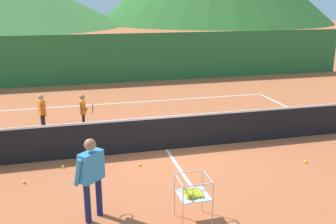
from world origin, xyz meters
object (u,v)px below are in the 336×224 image
Objects in this scene: tennis_ball_0 at (63,167)px; tennis_ball_6 at (306,162)px; instructor at (91,172)px; tennis_ball_1 at (139,165)px; tennis_net at (166,133)px; student_1 at (83,109)px; student_0 at (42,110)px; ball_cart at (192,193)px; tennis_ball_2 at (24,182)px.

tennis_ball_0 and tennis_ball_6 have the same top height.
instructor is 23.75× the size of tennis_ball_1.
tennis_net is 3.71m from tennis_ball_6.
instructor reaches higher than student_1.
student_0 is 4.16m from tennis_ball_1.
student_0 is at bearing 126.73° from tennis_ball_1.
ball_cart is at bearing -63.79° from student_0.
tennis_ball_6 is at bearing -11.57° from tennis_ball_0.
instructor reaches higher than student_0.
tennis_ball_2 is (-0.86, -0.65, 0.00)m from tennis_ball_0.
tennis_net is 162.80× the size of tennis_ball_0.
tennis_ball_0 is (-2.36, 3.08, -0.55)m from ball_cart.
tennis_net is 3.86m from tennis_ball_2.
student_0 is 1.27m from student_1.
tennis_ball_0 is at bearing 168.43° from tennis_ball_6.
tennis_ball_0 is at bearing -78.45° from student_0.
tennis_ball_2 is at bearing -173.84° from tennis_ball_1.
student_0 reaches higher than tennis_ball_1.
ball_cart is 2.82m from tennis_ball_1.
tennis_ball_1 is at bearing 100.53° from ball_cart.
student_0 reaches higher than tennis_net.
instructor is 2.66m from tennis_ball_1.
tennis_ball_2 is at bearing -114.48° from student_1.
tennis_ball_1 is 2.73m from tennis_ball_2.
student_1 is (1.25, -0.26, -0.00)m from student_0.
instructor reaches higher than tennis_ball_0.
tennis_net is at bearing 83.37° from ball_cart.
student_0 is at bearing 144.80° from tennis_net.
tennis_ball_2 is 1.00× the size of tennis_ball_6.
tennis_ball_0 is 1.00× the size of tennis_ball_6.
tennis_net is 3.65m from ball_cart.
tennis_ball_2 is (-3.64, -1.19, -0.47)m from tennis_net.
instructor is at bearing 161.96° from ball_cart.
tennis_ball_0 is at bearing 127.45° from ball_cart.
tennis_ball_1 is 1.00× the size of tennis_ball_6.
student_0 reaches higher than tennis_ball_0.
instructor is 1.80× the size of ball_cart.
student_1 is 17.74× the size of tennis_ball_1.
tennis_ball_6 is (5.42, 1.27, -0.94)m from instructor.
ball_cart is (-0.42, -3.62, 0.09)m from tennis_net.
tennis_net is 4.14m from student_0.
tennis_net reaches higher than tennis_ball_2.
student_1 is 6.00m from ball_cart.
student_0 reaches higher than tennis_ball_6.
student_1 reaches higher than tennis_ball_6.
student_1 is at bearing 106.59° from ball_cart.
student_0 reaches higher than tennis_ball_2.
ball_cart is 13.22× the size of tennis_ball_1.
instructor is at bearing -166.78° from tennis_ball_6.
tennis_ball_2 is at bearing 143.00° from ball_cart.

